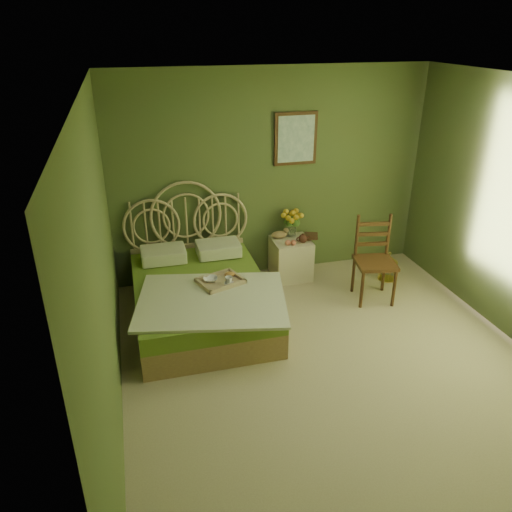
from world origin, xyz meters
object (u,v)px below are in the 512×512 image
object	(u,v)px
bed	(200,295)
nightstand	(291,252)
chair	(373,254)
birdcage	(388,267)

from	to	relation	value
bed	nightstand	size ratio (longest dim) A/B	2.24
bed	nightstand	xyz separation A→B (m)	(1.29, 0.70, 0.06)
chair	bed	bearing A→B (deg)	-170.69
bed	nightstand	distance (m)	1.47
bed	birdcage	distance (m)	2.50
birdcage	chair	bearing A→B (deg)	-142.44
chair	birdcage	distance (m)	0.66
bed	chair	world-z (taller)	bed
bed	chair	distance (m)	2.08
chair	birdcage	size ratio (longest dim) A/B	2.95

